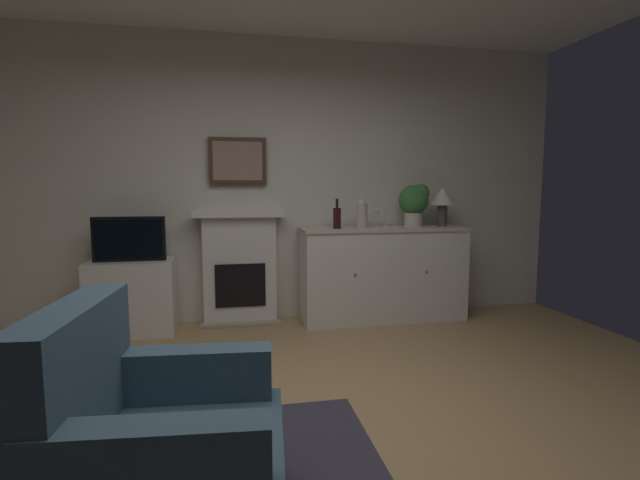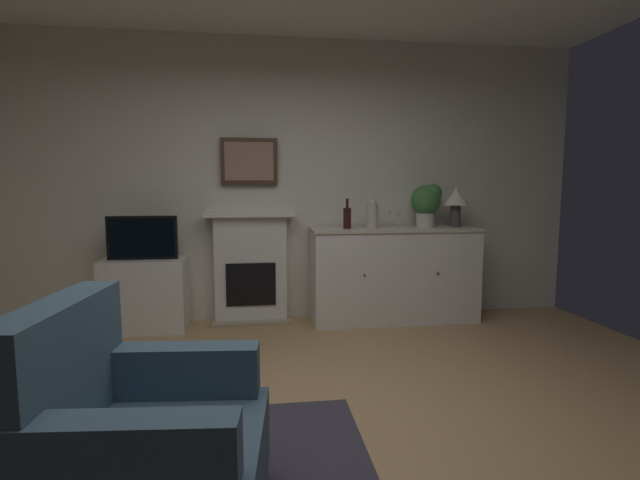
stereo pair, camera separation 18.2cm
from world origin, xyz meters
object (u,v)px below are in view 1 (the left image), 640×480
at_px(table_lamp, 443,199).
at_px(vase_decorative, 362,214).
at_px(wine_glass_center, 386,215).
at_px(sideboard_cabinet, 383,274).
at_px(potted_plant_small, 414,201).
at_px(fireplace_unit, 240,268).
at_px(armchair, 155,448).
at_px(tv_set, 129,239).
at_px(tv_cabinet, 132,297).
at_px(framed_picture, 238,161).
at_px(wine_bottle, 337,217).
at_px(wine_glass_left, 376,215).

distance_m(table_lamp, vase_decorative, 0.88).
bearing_deg(wine_glass_center, sideboard_cabinet, -131.99).
distance_m(sideboard_cabinet, potted_plant_small, 0.80).
height_order(fireplace_unit, armchair, fireplace_unit).
distance_m(wine_glass_center, tv_set, 2.43).
bearing_deg(tv_cabinet, framed_picture, 12.01).
relative_size(wine_bottle, wine_glass_center, 1.76).
relative_size(table_lamp, armchair, 0.43).
distance_m(sideboard_cabinet, wine_bottle, 0.76).
distance_m(tv_set, armchair, 2.79).
distance_m(sideboard_cabinet, table_lamp, 0.97).
height_order(framed_picture, tv_cabinet, framed_picture).
bearing_deg(tv_cabinet, table_lamp, -0.29).
xyz_separation_m(fireplace_unit, wine_glass_left, (1.33, -0.18, 0.51)).
height_order(table_lamp, tv_cabinet, table_lamp).
bearing_deg(wine_glass_left, vase_decorative, -164.40).
relative_size(tv_set, armchair, 0.67).
bearing_deg(wine_glass_center, wine_bottle, -172.61).
relative_size(wine_glass_center, potted_plant_small, 0.38).
height_order(fireplace_unit, tv_cabinet, fireplace_unit).
distance_m(fireplace_unit, tv_cabinet, 1.01).
distance_m(framed_picture, vase_decorative, 1.31).
bearing_deg(sideboard_cabinet, table_lamp, 0.00).
distance_m(wine_glass_left, vase_decorative, 0.17).
xyz_separation_m(wine_bottle, tv_set, (-1.90, 0.03, -0.17)).
relative_size(sideboard_cabinet, wine_glass_left, 10.08).
bearing_deg(potted_plant_small, wine_glass_center, -177.43).
relative_size(wine_glass_left, tv_set, 0.27).
bearing_deg(potted_plant_small, vase_decorative, -170.68).
relative_size(fireplace_unit, vase_decorative, 3.91).
distance_m(wine_bottle, vase_decorative, 0.25).
xyz_separation_m(vase_decorative, armchair, (-1.56, -2.64, -0.69)).
xyz_separation_m(wine_bottle, armchair, (-1.32, -2.66, -0.66)).
distance_m(fireplace_unit, tv_set, 1.04).
bearing_deg(tv_cabinet, tv_set, -90.00).
relative_size(wine_glass_left, vase_decorative, 0.59).
relative_size(sideboard_cabinet, potted_plant_small, 3.87).
xyz_separation_m(sideboard_cabinet, potted_plant_small, (0.34, 0.05, 0.72)).
bearing_deg(vase_decorative, wine_glass_left, 15.60).
relative_size(fireplace_unit, wine_bottle, 3.79).
relative_size(tv_cabinet, armchair, 0.82).
distance_m(framed_picture, armchair, 3.18).
height_order(sideboard_cabinet, tv_cabinet, sideboard_cabinet).
bearing_deg(framed_picture, potted_plant_small, -5.77).
bearing_deg(tv_set, sideboard_cabinet, 0.20).
xyz_separation_m(tv_cabinet, armchair, (0.58, -2.71, 0.05)).
bearing_deg(framed_picture, armchair, -97.63).
height_order(sideboard_cabinet, potted_plant_small, potted_plant_small).
relative_size(fireplace_unit, potted_plant_small, 2.56).
distance_m(table_lamp, wine_glass_left, 0.72).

